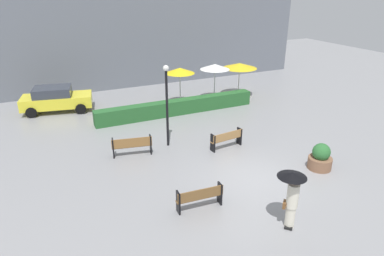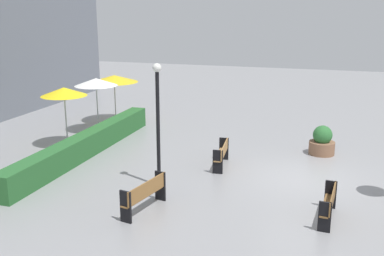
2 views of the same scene
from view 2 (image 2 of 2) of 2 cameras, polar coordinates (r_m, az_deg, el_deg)
name	(u,v)px [view 2 (image 2 of 2)]	position (r m, az deg, el deg)	size (l,w,h in m)	color
ground_plane	(302,179)	(16.19, 13.55, -6.23)	(60.00, 60.00, 0.00)	gray
bench_far_left	(145,193)	(13.26, -5.89, -8.12)	(1.87, 0.69, 0.92)	olive
bench_mid_center	(222,153)	(16.85, 3.77, -3.13)	(1.74, 0.53, 0.87)	#9E7242
bench_near_left	(329,203)	(13.26, 16.79, -8.92)	(1.73, 0.44, 0.84)	brown
planter_pot	(322,142)	(18.96, 15.96, -1.70)	(1.02, 1.02, 1.17)	brown
lamp_post	(158,113)	(14.49, -4.30, 1.89)	(0.28, 0.28, 4.04)	black
patio_umbrella_yellow	(64,92)	(19.54, -15.72, 4.38)	(1.89, 1.89, 2.53)	silver
patio_umbrella_white	(96,82)	(21.58, -11.91, 5.64)	(1.97, 1.97, 2.56)	silver
patio_umbrella_yellow_far	(114,79)	(23.37, -9.71, 6.10)	(2.39, 2.39, 2.43)	silver
hedge_strip	(87,144)	(18.61, -13.03, -1.98)	(10.13, 0.70, 0.89)	#28602D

